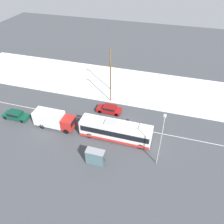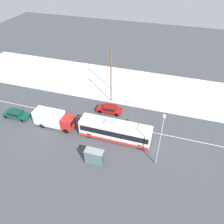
{
  "view_description": "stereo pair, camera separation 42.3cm",
  "coord_description": "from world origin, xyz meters",
  "px_view_note": "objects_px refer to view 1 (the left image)",
  "views": [
    {
      "loc": [
        6.21,
        -26.99,
        24.83
      ],
      "look_at": [
        -2.23,
        1.48,
        1.4
      ],
      "focal_mm": 35.0,
      "sensor_mm": 36.0,
      "label": 1
    },
    {
      "loc": [
        6.61,
        -26.87,
        24.83
      ],
      "look_at": [
        -2.23,
        1.48,
        1.4
      ],
      "focal_mm": 35.0,
      "sensor_mm": 36.0,
      "label": 2
    }
  ],
  "objects_px": {
    "city_bus": "(116,131)",
    "sedan_car": "(109,109)",
    "pedestrian_at_stop": "(95,151)",
    "utility_pole_roadside": "(111,82)",
    "box_truck": "(54,119)",
    "streetlamp": "(161,138)",
    "bus_shelter": "(95,156)",
    "utility_pole_snowlot": "(110,70)",
    "parked_car_near_truck": "(16,115)"
  },
  "relations": [
    {
      "from": "box_truck",
      "to": "streetlamp",
      "type": "xyz_separation_m",
      "value": [
        17.48,
        -2.29,
        2.81
      ]
    },
    {
      "from": "utility_pole_snowlot",
      "to": "pedestrian_at_stop",
      "type": "bearing_deg",
      "value": -80.12
    },
    {
      "from": "pedestrian_at_stop",
      "to": "streetlamp",
      "type": "height_order",
      "value": "streetlamp"
    },
    {
      "from": "utility_pole_roadside",
      "to": "parked_car_near_truck",
      "type": "bearing_deg",
      "value": -146.0
    },
    {
      "from": "box_truck",
      "to": "utility_pole_roadside",
      "type": "relative_size",
      "value": 0.82
    },
    {
      "from": "sedan_car",
      "to": "parked_car_near_truck",
      "type": "distance_m",
      "value": 16.53
    },
    {
      "from": "streetlamp",
      "to": "utility_pole_roadside",
      "type": "distance_m",
      "value": 16.04
    },
    {
      "from": "box_truck",
      "to": "utility_pole_snowlot",
      "type": "height_order",
      "value": "utility_pole_snowlot"
    },
    {
      "from": "city_bus",
      "to": "sedan_car",
      "type": "distance_m",
      "value": 6.77
    },
    {
      "from": "sedan_car",
      "to": "box_truck",
      "type": "bearing_deg",
      "value": 39.5
    },
    {
      "from": "sedan_car",
      "to": "bus_shelter",
      "type": "height_order",
      "value": "bus_shelter"
    },
    {
      "from": "sedan_car",
      "to": "bus_shelter",
      "type": "relative_size",
      "value": 1.69
    },
    {
      "from": "city_bus",
      "to": "pedestrian_at_stop",
      "type": "relative_size",
      "value": 7.07
    },
    {
      "from": "sedan_car",
      "to": "bus_shelter",
      "type": "bearing_deg",
      "value": 97.4
    },
    {
      "from": "pedestrian_at_stop",
      "to": "streetlamp",
      "type": "distance_m",
      "value": 9.53
    },
    {
      "from": "utility_pole_snowlot",
      "to": "utility_pole_roadside",
      "type": "bearing_deg",
      "value": -72.52
    },
    {
      "from": "sedan_car",
      "to": "streetlamp",
      "type": "height_order",
      "value": "streetlamp"
    },
    {
      "from": "bus_shelter",
      "to": "streetlamp",
      "type": "bearing_deg",
      "value": 21.52
    },
    {
      "from": "pedestrian_at_stop",
      "to": "bus_shelter",
      "type": "relative_size",
      "value": 0.61
    },
    {
      "from": "box_truck",
      "to": "city_bus",
      "type": "bearing_deg",
      "value": 1.48
    },
    {
      "from": "sedan_car",
      "to": "parked_car_near_truck",
      "type": "bearing_deg",
      "value": 22.52
    },
    {
      "from": "city_bus",
      "to": "parked_car_near_truck",
      "type": "relative_size",
      "value": 2.41
    },
    {
      "from": "city_bus",
      "to": "pedestrian_at_stop",
      "type": "xyz_separation_m",
      "value": [
        -1.84,
        -4.29,
        -0.57
      ]
    },
    {
      "from": "utility_pole_roadside",
      "to": "utility_pole_snowlot",
      "type": "relative_size",
      "value": 0.94
    },
    {
      "from": "streetlamp",
      "to": "utility_pole_roadside",
      "type": "relative_size",
      "value": 0.82
    },
    {
      "from": "streetlamp",
      "to": "utility_pole_snowlot",
      "type": "height_order",
      "value": "utility_pole_snowlot"
    },
    {
      "from": "parked_car_near_truck",
      "to": "utility_pole_roadside",
      "type": "height_order",
      "value": "utility_pole_roadside"
    },
    {
      "from": "box_truck",
      "to": "pedestrian_at_stop",
      "type": "bearing_deg",
      "value": -24.64
    },
    {
      "from": "pedestrian_at_stop",
      "to": "utility_pole_roadside",
      "type": "xyz_separation_m",
      "value": [
        -1.84,
        13.8,
        3.37
      ]
    },
    {
      "from": "box_truck",
      "to": "utility_pole_roadside",
      "type": "xyz_separation_m",
      "value": [
        6.92,
        9.79,
        2.75
      ]
    },
    {
      "from": "box_truck",
      "to": "sedan_car",
      "type": "bearing_deg",
      "value": 39.5
    },
    {
      "from": "box_truck",
      "to": "pedestrian_at_stop",
      "type": "distance_m",
      "value": 9.66
    },
    {
      "from": "city_bus",
      "to": "utility_pole_roadside",
      "type": "relative_size",
      "value": 1.35
    },
    {
      "from": "bus_shelter",
      "to": "utility_pole_roadside",
      "type": "bearing_deg",
      "value": 98.64
    },
    {
      "from": "city_bus",
      "to": "utility_pole_roadside",
      "type": "distance_m",
      "value": 10.58
    },
    {
      "from": "utility_pole_snowlot",
      "to": "streetlamp",
      "type": "bearing_deg",
      "value": -53.65
    },
    {
      "from": "city_bus",
      "to": "sedan_car",
      "type": "height_order",
      "value": "city_bus"
    },
    {
      "from": "sedan_car",
      "to": "utility_pole_snowlot",
      "type": "distance_m",
      "value": 8.63
    },
    {
      "from": "bus_shelter",
      "to": "utility_pole_snowlot",
      "type": "bearing_deg",
      "value": 100.51
    },
    {
      "from": "pedestrian_at_stop",
      "to": "city_bus",
      "type": "bearing_deg",
      "value": 66.84
    },
    {
      "from": "box_truck",
      "to": "bus_shelter",
      "type": "xyz_separation_m",
      "value": [
        9.24,
        -5.54,
        0.08
      ]
    },
    {
      "from": "city_bus",
      "to": "utility_pole_roadside",
      "type": "bearing_deg",
      "value": 111.13
    },
    {
      "from": "bus_shelter",
      "to": "utility_pole_roadside",
      "type": "height_order",
      "value": "utility_pole_roadside"
    },
    {
      "from": "city_bus",
      "to": "box_truck",
      "type": "distance_m",
      "value": 10.6
    },
    {
      "from": "box_truck",
      "to": "sedan_car",
      "type": "distance_m",
      "value": 10.02
    },
    {
      "from": "sedan_car",
      "to": "streetlamp",
      "type": "relative_size",
      "value": 0.65
    },
    {
      "from": "streetlamp",
      "to": "bus_shelter",
      "type": "bearing_deg",
      "value": -158.48
    },
    {
      "from": "streetlamp",
      "to": "utility_pole_roadside",
      "type": "xyz_separation_m",
      "value": [
        -10.57,
        12.07,
        -0.07
      ]
    },
    {
      "from": "utility_pole_roadside",
      "to": "utility_pole_snowlot",
      "type": "height_order",
      "value": "utility_pole_snowlot"
    },
    {
      "from": "box_truck",
      "to": "streetlamp",
      "type": "bearing_deg",
      "value": -7.45
    }
  ]
}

